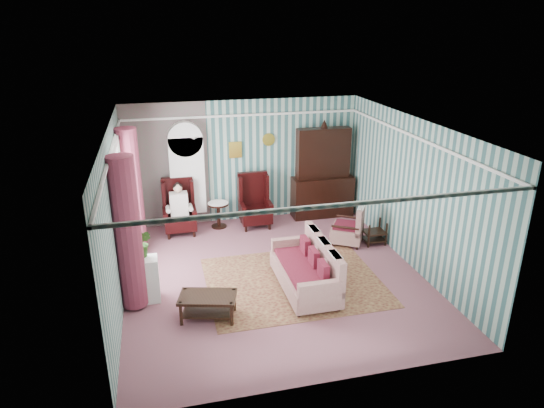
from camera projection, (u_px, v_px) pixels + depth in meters
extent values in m
plane|color=#8B5158|center=(274.00, 276.00, 9.27)|extent=(6.00, 6.00, 0.00)
cube|color=#356160|center=(244.00, 161.00, 11.48)|extent=(5.50, 0.02, 2.90)
cube|color=#356160|center=(332.00, 289.00, 6.03)|extent=(5.50, 0.02, 2.90)
cube|color=#356160|center=(116.00, 219.00, 8.15)|extent=(0.02, 6.00, 2.90)
cube|color=#356160|center=(412.00, 193.00, 9.36)|extent=(0.02, 6.00, 2.90)
cube|color=white|center=(274.00, 126.00, 8.24)|extent=(5.50, 6.00, 0.02)
cube|color=#87455D|center=(166.00, 167.00, 11.07)|extent=(1.90, 0.01, 2.90)
cube|color=white|center=(274.00, 146.00, 8.36)|extent=(5.50, 6.00, 0.05)
cube|color=white|center=(119.00, 201.00, 8.66)|extent=(0.04, 1.50, 1.90)
cylinder|color=maroon|center=(128.00, 234.00, 7.82)|extent=(0.44, 0.44, 2.60)
cylinder|color=maroon|center=(131.00, 192.00, 9.72)|extent=(0.44, 0.44, 2.60)
cube|color=gold|center=(235.00, 150.00, 11.30)|extent=(0.30, 0.03, 0.38)
cube|color=white|center=(188.00, 181.00, 11.15)|extent=(0.80, 0.28, 2.24)
cube|color=black|center=(323.00, 170.00, 11.74)|extent=(1.50, 0.56, 2.36)
cube|color=black|center=(179.00, 208.00, 10.92)|extent=(0.76, 0.80, 1.25)
cube|color=black|center=(255.00, 201.00, 11.30)|extent=(0.76, 0.80, 1.25)
cylinder|color=black|center=(219.00, 215.00, 11.37)|extent=(0.50, 0.50, 0.60)
cube|color=black|center=(374.00, 232.00, 10.53)|extent=(0.45, 0.38, 0.54)
cube|color=white|center=(143.00, 280.00, 8.32)|extent=(0.55, 0.35, 0.80)
cube|color=#55231C|center=(293.00, 281.00, 9.06)|extent=(3.20, 2.60, 0.01)
cube|color=beige|center=(305.00, 264.00, 8.64)|extent=(1.08, 1.89, 1.02)
cube|color=#C1B696|center=(348.00, 221.00, 10.46)|extent=(1.07, 1.04, 1.05)
cube|color=black|center=(208.00, 307.00, 7.89)|extent=(1.02, 0.74, 0.42)
imported|color=#174C1B|center=(134.00, 253.00, 7.96)|extent=(0.43, 0.41, 0.38)
imported|color=#1B571D|center=(143.00, 243.00, 8.18)|extent=(0.34, 0.31, 0.50)
imported|color=#1D5B1C|center=(135.00, 247.00, 8.15)|extent=(0.30, 0.30, 0.42)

